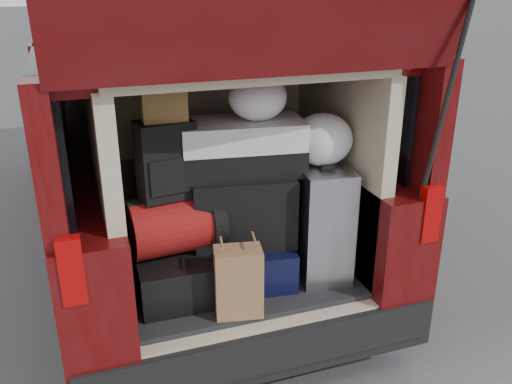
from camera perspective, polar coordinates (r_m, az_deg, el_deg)
ground at (r=3.30m, az=-0.85°, el=-18.40°), size 80.00×80.00×0.00m
minivan at (r=4.49m, az=-8.45°, el=5.88°), size 1.90×5.35×2.77m
load_floor at (r=3.35m, az=-2.40°, el=-11.91°), size 1.24×1.05×0.55m
black_hardshell at (r=2.98m, az=-8.48°, el=-7.93°), size 0.43×0.59×0.23m
navy_hardshell at (r=3.06m, az=-0.46°, el=-6.88°), size 0.48×0.56×0.22m
silver_roller at (r=3.03m, az=6.75°, el=-2.93°), size 0.32×0.46×0.64m
kraft_bag at (r=2.71m, az=-1.86°, el=-9.42°), size 0.26×0.19×0.36m
red_duffel at (r=2.84m, az=-8.49°, el=-3.37°), size 0.49×0.34×0.31m
black_soft_case at (r=2.92m, az=-1.38°, el=-1.74°), size 0.58×0.41×0.39m
backpack at (r=2.72m, az=-9.44°, el=3.36°), size 0.30×0.21×0.39m
twotone_duffel at (r=2.84m, az=-1.48°, el=4.77°), size 0.67×0.41×0.28m
grocery_sack_lower at (r=2.67m, az=-9.81°, el=9.57°), size 0.22×0.18×0.19m
plastic_bag_center at (r=2.77m, az=0.18°, el=9.95°), size 0.33×0.32×0.24m
plastic_bag_right at (r=2.88m, az=7.01°, el=5.52°), size 0.35×0.33×0.28m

